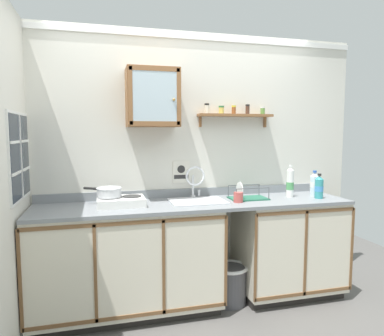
{
  "coord_description": "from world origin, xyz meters",
  "views": [
    {
      "loc": [
        -0.81,
        -2.64,
        1.56
      ],
      "look_at": [
        -0.01,
        0.43,
        1.24
      ],
      "focal_mm": 32.88,
      "sensor_mm": 36.0,
      "label": 1
    }
  ],
  "objects_px": {
    "hot_plate_stove": "(121,201)",
    "bottle_opaque_white_0": "(290,183)",
    "trash_bin": "(230,283)",
    "saucepan": "(109,192)",
    "bottle_detergent_teal_2": "(319,187)",
    "mug": "(238,197)",
    "sink": "(197,204)",
    "dish_rack": "(247,196)",
    "wall_cabinet": "(153,98)",
    "bottle_water_clear_1": "(314,184)",
    "warning_sign": "(181,172)"
  },
  "relations": [
    {
      "from": "hot_plate_stove",
      "to": "bottle_opaque_white_0",
      "type": "bearing_deg",
      "value": 0.14
    },
    {
      "from": "hot_plate_stove",
      "to": "trash_bin",
      "type": "height_order",
      "value": "hot_plate_stove"
    },
    {
      "from": "hot_plate_stove",
      "to": "saucepan",
      "type": "xyz_separation_m",
      "value": [
        -0.1,
        0.02,
        0.08
      ]
    },
    {
      "from": "hot_plate_stove",
      "to": "bottle_detergent_teal_2",
      "type": "relative_size",
      "value": 1.69
    },
    {
      "from": "mug",
      "to": "trash_bin",
      "type": "bearing_deg",
      "value": 146.42
    },
    {
      "from": "sink",
      "to": "dish_rack",
      "type": "bearing_deg",
      "value": -0.85
    },
    {
      "from": "hot_plate_stove",
      "to": "bottle_opaque_white_0",
      "type": "xyz_separation_m",
      "value": [
        1.59,
        0.0,
        0.1
      ]
    },
    {
      "from": "dish_rack",
      "to": "trash_bin",
      "type": "relative_size",
      "value": 0.97
    },
    {
      "from": "hot_plate_stove",
      "to": "bottle_detergent_teal_2",
      "type": "xyz_separation_m",
      "value": [
        1.82,
        -0.13,
        0.07
      ]
    },
    {
      "from": "sink",
      "to": "bottle_opaque_white_0",
      "type": "distance_m",
      "value": 0.93
    },
    {
      "from": "mug",
      "to": "trash_bin",
      "type": "xyz_separation_m",
      "value": [
        -0.06,
        0.04,
        -0.8
      ]
    },
    {
      "from": "trash_bin",
      "to": "saucepan",
      "type": "bearing_deg",
      "value": 174.7
    },
    {
      "from": "mug",
      "to": "trash_bin",
      "type": "height_order",
      "value": "mug"
    },
    {
      "from": "hot_plate_stove",
      "to": "trash_bin",
      "type": "distance_m",
      "value": 1.25
    },
    {
      "from": "dish_rack",
      "to": "wall_cabinet",
      "type": "xyz_separation_m",
      "value": [
        -0.85,
        0.12,
        0.89
      ]
    },
    {
      "from": "bottle_opaque_white_0",
      "to": "mug",
      "type": "height_order",
      "value": "bottle_opaque_white_0"
    },
    {
      "from": "hot_plate_stove",
      "to": "bottle_water_clear_1",
      "type": "xyz_separation_m",
      "value": [
        1.85,
        -0.01,
        0.08
      ]
    },
    {
      "from": "mug",
      "to": "wall_cabinet",
      "type": "relative_size",
      "value": 0.22
    },
    {
      "from": "hot_plate_stove",
      "to": "warning_sign",
      "type": "height_order",
      "value": "warning_sign"
    },
    {
      "from": "saucepan",
      "to": "bottle_opaque_white_0",
      "type": "height_order",
      "value": "bottle_opaque_white_0"
    },
    {
      "from": "bottle_detergent_teal_2",
      "to": "wall_cabinet",
      "type": "xyz_separation_m",
      "value": [
        -1.52,
        0.26,
        0.81
      ]
    },
    {
      "from": "saucepan",
      "to": "trash_bin",
      "type": "xyz_separation_m",
      "value": [
        1.06,
        -0.1,
        -0.88
      ]
    },
    {
      "from": "warning_sign",
      "to": "trash_bin",
      "type": "distance_m",
      "value": 1.12
    },
    {
      "from": "dish_rack",
      "to": "warning_sign",
      "type": "distance_m",
      "value": 0.66
    },
    {
      "from": "hot_plate_stove",
      "to": "dish_rack",
      "type": "xyz_separation_m",
      "value": [
        1.15,
        0.01,
        -0.01
      ]
    },
    {
      "from": "hot_plate_stove",
      "to": "bottle_water_clear_1",
      "type": "height_order",
      "value": "bottle_water_clear_1"
    },
    {
      "from": "hot_plate_stove",
      "to": "sink",
      "type": "bearing_deg",
      "value": 1.25
    },
    {
      "from": "hot_plate_stove",
      "to": "trash_bin",
      "type": "xyz_separation_m",
      "value": [
        0.96,
        -0.07,
        -0.79
      ]
    },
    {
      "from": "mug",
      "to": "trash_bin",
      "type": "relative_size",
      "value": 0.32
    },
    {
      "from": "saucepan",
      "to": "bottle_opaque_white_0",
      "type": "relative_size",
      "value": 1.04
    },
    {
      "from": "bottle_water_clear_1",
      "to": "bottle_opaque_white_0",
      "type": "bearing_deg",
      "value": 175.91
    },
    {
      "from": "bottle_water_clear_1",
      "to": "dish_rack",
      "type": "distance_m",
      "value": 0.7
    },
    {
      "from": "sink",
      "to": "mug",
      "type": "xyz_separation_m",
      "value": [
        0.34,
        -0.13,
        0.06
      ]
    },
    {
      "from": "sink",
      "to": "saucepan",
      "type": "bearing_deg",
      "value": 179.31
    },
    {
      "from": "hot_plate_stove",
      "to": "dish_rack",
      "type": "bearing_deg",
      "value": 0.38
    },
    {
      "from": "sink",
      "to": "dish_rack",
      "type": "relative_size",
      "value": 1.42
    },
    {
      "from": "bottle_water_clear_1",
      "to": "warning_sign",
      "type": "height_order",
      "value": "warning_sign"
    },
    {
      "from": "bottle_opaque_white_0",
      "to": "dish_rack",
      "type": "bearing_deg",
      "value": 179.53
    },
    {
      "from": "bottle_opaque_white_0",
      "to": "warning_sign",
      "type": "distance_m",
      "value": 1.05
    },
    {
      "from": "bottle_detergent_teal_2",
      "to": "wall_cabinet",
      "type": "relative_size",
      "value": 0.46
    },
    {
      "from": "hot_plate_stove",
      "to": "mug",
      "type": "height_order",
      "value": "mug"
    },
    {
      "from": "sink",
      "to": "warning_sign",
      "type": "height_order",
      "value": "warning_sign"
    },
    {
      "from": "hot_plate_stove",
      "to": "bottle_detergent_teal_2",
      "type": "distance_m",
      "value": 1.82
    },
    {
      "from": "sink",
      "to": "warning_sign",
      "type": "relative_size",
      "value": 2.35
    },
    {
      "from": "hot_plate_stove",
      "to": "bottle_water_clear_1",
      "type": "distance_m",
      "value": 1.85
    },
    {
      "from": "mug",
      "to": "warning_sign",
      "type": "bearing_deg",
      "value": 138.73
    },
    {
      "from": "bottle_water_clear_1",
      "to": "mug",
      "type": "distance_m",
      "value": 0.84
    },
    {
      "from": "dish_rack",
      "to": "bottle_detergent_teal_2",
      "type": "bearing_deg",
      "value": -11.69
    },
    {
      "from": "warning_sign",
      "to": "bottle_opaque_white_0",
      "type": "bearing_deg",
      "value": -14.66
    },
    {
      "from": "bottle_opaque_white_0",
      "to": "bottle_detergent_teal_2",
      "type": "xyz_separation_m",
      "value": [
        0.23,
        -0.13,
        -0.03
      ]
    }
  ]
}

